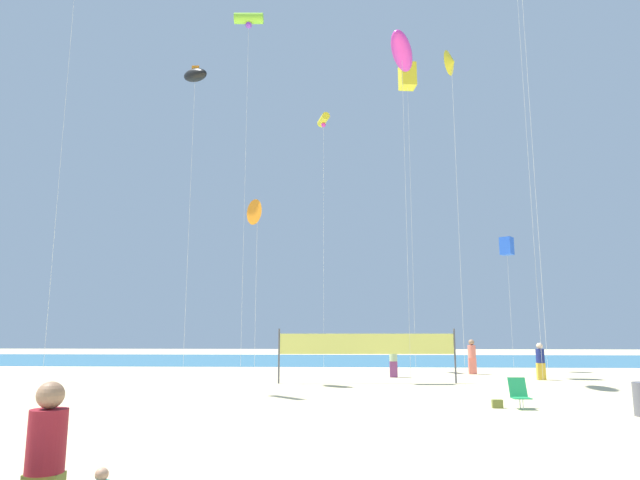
% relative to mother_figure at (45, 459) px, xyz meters
% --- Properties ---
extents(ground_plane, '(120.00, 120.00, 0.00)m').
position_rel_mother_figure_xyz_m(ground_plane, '(1.86, 8.69, -0.92)').
color(ground_plane, beige).
extents(ocean_band, '(120.00, 20.00, 0.01)m').
position_rel_mother_figure_xyz_m(ocean_band, '(1.86, 40.18, -0.91)').
color(ocean_band, teal).
rests_on(ocean_band, ground).
extents(mother_figure, '(0.39, 0.39, 1.71)m').
position_rel_mother_figure_xyz_m(mother_figure, '(0.00, 0.00, 0.00)').
color(mother_figure, olive).
rests_on(mother_figure, ground).
extents(beachgoer_sage_shirt, '(0.40, 0.40, 1.74)m').
position_rel_mother_figure_xyz_m(beachgoer_sage_shirt, '(5.59, 22.29, 0.02)').
color(beachgoer_sage_shirt, '#7A3872').
rests_on(beachgoer_sage_shirt, ground).
extents(beachgoer_coral_shirt, '(0.42, 0.42, 1.85)m').
position_rel_mother_figure_xyz_m(beachgoer_coral_shirt, '(10.06, 24.61, 0.07)').
color(beachgoer_coral_shirt, '#EA7260').
rests_on(beachgoer_coral_shirt, ground).
extents(beachgoer_navy_shirt, '(0.40, 0.40, 1.74)m').
position_rel_mother_figure_xyz_m(beachgoer_navy_shirt, '(12.50, 21.11, 0.01)').
color(beachgoer_navy_shirt, gold).
rests_on(beachgoer_navy_shirt, ground).
extents(folding_beach_chair, '(0.52, 0.65, 0.89)m').
position_rel_mother_figure_xyz_m(folding_beach_chair, '(8.35, 11.10, -0.45)').
color(folding_beach_chair, '#1E8C4C').
rests_on(folding_beach_chair, ground).
extents(volleyball_net, '(7.95, 0.48, 2.40)m').
position_rel_mother_figure_xyz_m(volleyball_net, '(4.13, 18.94, 0.72)').
color(volleyball_net, '#4C4C51').
rests_on(volleyball_net, ground).
extents(beach_handbag, '(0.31, 0.16, 0.25)m').
position_rel_mother_figure_xyz_m(beach_handbag, '(7.70, 11.15, -0.79)').
color(beach_handbag, olive).
rests_on(beach_handbag, ground).
extents(kite_yellow_delta, '(0.78, 1.04, 13.98)m').
position_rel_mother_figure_xyz_m(kite_yellow_delta, '(7.72, 15.55, 12.48)').
color(kite_yellow_delta, silver).
rests_on(kite_yellow_delta, ground).
extents(kite_lime_tube, '(1.57, 0.65, 19.07)m').
position_rel_mother_figure_xyz_m(kite_lime_tube, '(-1.85, 20.47, 17.79)').
color(kite_lime_tube, silver).
rests_on(kite_lime_tube, ground).
extents(kite_yellow_tube, '(0.86, 1.46, 15.91)m').
position_rel_mother_figure_xyz_m(kite_yellow_tube, '(1.88, 27.01, 14.68)').
color(kite_yellow_tube, silver).
rests_on(kite_yellow_tube, ground).
extents(kite_blue_box, '(0.93, 0.93, 7.92)m').
position_rel_mother_figure_xyz_m(kite_blue_box, '(12.98, 27.00, 6.46)').
color(kite_blue_box, silver).
rests_on(kite_blue_box, ground).
extents(kite_black_inflatable, '(1.88, 1.76, 15.41)m').
position_rel_mother_figure_xyz_m(kite_black_inflatable, '(-4.22, 19.09, 13.97)').
color(kite_black_inflatable, silver).
rests_on(kite_black_inflatable, ground).
extents(kite_orange_delta, '(1.09, 1.10, 8.23)m').
position_rel_mother_figure_xyz_m(kite_orange_delta, '(-0.81, 18.20, 6.72)').
color(kite_orange_delta, silver).
rests_on(kite_orange_delta, ground).
extents(kite_magenta_inflatable, '(1.72, 2.99, 16.59)m').
position_rel_mother_figure_xyz_m(kite_magenta_inflatable, '(6.03, 18.81, 14.85)').
color(kite_magenta_inflatable, silver).
rests_on(kite_magenta_inflatable, ground).
extents(kite_yellow_box, '(0.98, 0.98, 17.33)m').
position_rel_mother_figure_xyz_m(kite_yellow_box, '(6.82, 23.19, 15.70)').
color(kite_yellow_box, silver).
rests_on(kite_yellow_box, ground).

